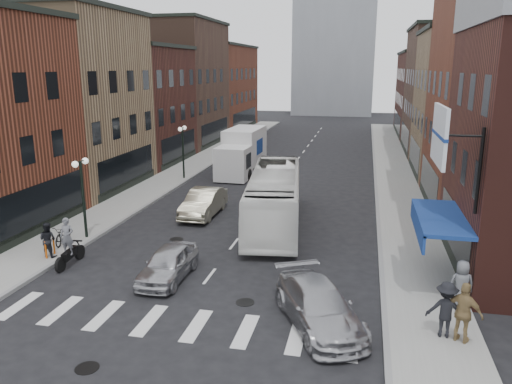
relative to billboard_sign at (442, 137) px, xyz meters
The scene contains 29 objects.
ground 10.56m from the billboard_sign, behind, with size 160.00×160.00×0.00m, color black.
sidewalk_left 28.12m from the billboard_sign, 128.47° to the left, with size 3.00×74.00×0.15m, color gray.
sidewalk_right 22.34m from the billboard_sign, 90.23° to the left, with size 3.00×74.00×0.15m, color gray.
curb_left 27.25m from the billboard_sign, 125.94° to the left, with size 0.20×74.00×0.16m, color gray.
curb_right 22.41m from the billboard_sign, 94.22° to the left, with size 0.20×74.00×0.16m, color gray.
crosswalk_stripes 11.12m from the billboard_sign, 157.82° to the right, with size 12.00×2.20×0.01m, color silver.
bldg_left_mid_a 27.17m from the billboard_sign, 150.21° to the left, with size 10.30×10.20×12.30m.
bldg_left_mid_b 33.30m from the billboard_sign, 135.10° to the left, with size 10.30×10.20×10.30m.
bldg_left_far_a 41.79m from the billboard_sign, 124.35° to the left, with size 10.30×12.20×13.30m.
bldg_left_far_b 53.93m from the billboard_sign, 115.93° to the left, with size 10.30×16.20×11.30m.
bldg_right_mid_b 24.36m from the billboard_sign, 74.75° to the left, with size 10.30×10.20×11.30m.
bldg_right_far_a 35.09m from the billboard_sign, 79.48° to the left, with size 10.30×12.20×12.30m.
bldg_right_far_b 48.93m from the billboard_sign, 82.47° to the left, with size 10.30×16.20×10.30m.
awning_blue 4.05m from the billboard_sign, 80.39° to the left, with size 1.80×5.00×0.78m.
billboard_sign is the anchor object (origin of this frame).
streetlamp_near 16.68m from the billboard_sign, 167.65° to the left, with size 0.32×1.22×4.11m.
streetlamp_far 23.92m from the billboard_sign, 132.41° to the left, with size 0.32×1.22×4.11m.
bike_rack 17.14m from the billboard_sign, behind, with size 0.08×0.68×0.80m.
box_truck 24.48m from the billboard_sign, 120.43° to the left, with size 2.65×8.22×3.55m.
motorcycle_rider 15.74m from the billboard_sign, behind, with size 0.64×2.15×2.19m.
transit_bus 11.64m from the billboard_sign, 132.28° to the left, with size 2.61×11.15×3.11m, color white.
sedan_left_near 11.52m from the billboard_sign, behind, with size 1.59×3.94×1.34m, color silver.
sedan_left_far 15.48m from the billboard_sign, 142.68° to the left, with size 1.63×4.67×1.54m, color #C0B99C.
curb_car 7.11m from the billboard_sign, 145.56° to the right, with size 1.98×4.88×1.42m, color #AEAEB3.
parked_bicycle 17.62m from the billboard_sign, behind, with size 0.61×1.76×0.93m, color black.
ped_left_solo 17.04m from the billboard_sign, behind, with size 0.78×0.45×1.59m, color black.
ped_right_a 5.74m from the billboard_sign, 85.96° to the right, with size 1.18×0.59×1.83m, color black.
ped_right_b 5.83m from the billboard_sign, 76.84° to the right, with size 1.15×0.57×1.96m, color olive.
ped_right_c 5.23m from the billboard_sign, 27.53° to the right, with size 0.86×0.56×1.76m, color slate.
Camera 1 is at (5.99, -17.39, 8.47)m, focal length 35.00 mm.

